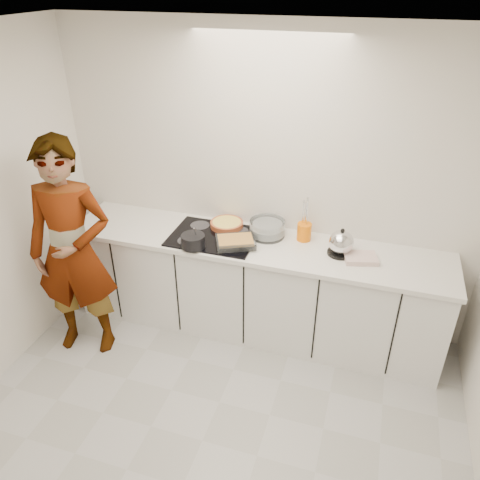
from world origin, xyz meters
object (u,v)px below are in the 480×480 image
(baking_dish, at_px, (236,242))
(utensil_crock, at_px, (304,232))
(tart_dish, at_px, (227,224))
(mixing_bowl, at_px, (267,229))
(saucepan, at_px, (193,241))
(hob, at_px, (214,236))
(cook, at_px, (73,252))
(kettle, at_px, (341,243))

(baking_dish, relative_size, utensil_crock, 2.53)
(tart_dish, xyz_separation_m, mixing_bowl, (0.37, -0.03, 0.02))
(tart_dish, height_order, saucepan, saucepan)
(hob, bearing_deg, tart_dish, 74.20)
(hob, distance_m, cook, 1.14)
(hob, height_order, cook, cook)
(baking_dish, height_order, kettle, kettle)
(hob, distance_m, utensil_crock, 0.76)
(hob, distance_m, saucepan, 0.25)
(cook, bearing_deg, saucepan, 10.82)
(cook, bearing_deg, mixing_bowl, 15.90)
(cook, bearing_deg, utensil_crock, 12.09)
(baking_dish, xyz_separation_m, mixing_bowl, (0.20, 0.26, 0.02))
(tart_dish, height_order, kettle, kettle)
(tart_dish, xyz_separation_m, utensil_crock, (0.68, -0.00, 0.03))
(tart_dish, bearing_deg, baking_dish, -58.70)
(saucepan, bearing_deg, cook, -156.35)
(hob, relative_size, utensil_crock, 4.80)
(baking_dish, bearing_deg, saucepan, -158.49)
(hob, height_order, baking_dish, baking_dish)
(baking_dish, relative_size, cook, 0.20)
(tart_dish, distance_m, mixing_bowl, 0.37)
(kettle, bearing_deg, baking_dish, -170.36)
(saucepan, xyz_separation_m, baking_dish, (0.32, 0.13, -0.02))
(saucepan, bearing_deg, utensil_crock, 26.22)
(mixing_bowl, relative_size, utensil_crock, 2.46)
(saucepan, xyz_separation_m, cook, (-0.88, -0.38, -0.04))
(kettle, bearing_deg, utensil_crock, 156.03)
(saucepan, relative_size, baking_dish, 0.62)
(saucepan, bearing_deg, hob, 66.83)
(mixing_bowl, bearing_deg, tart_dish, 175.74)
(utensil_crock, distance_m, cook, 1.88)
(hob, relative_size, cook, 0.38)
(hob, xyz_separation_m, tart_dish, (0.05, 0.19, 0.03))
(saucepan, relative_size, utensil_crock, 1.58)
(kettle, bearing_deg, cook, -162.20)
(mixing_bowl, bearing_deg, utensil_crock, 5.04)
(hob, height_order, saucepan, saucepan)
(mixing_bowl, bearing_deg, saucepan, -143.73)
(tart_dish, distance_m, cook, 1.30)
(hob, bearing_deg, saucepan, -113.17)
(saucepan, relative_size, kettle, 0.94)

